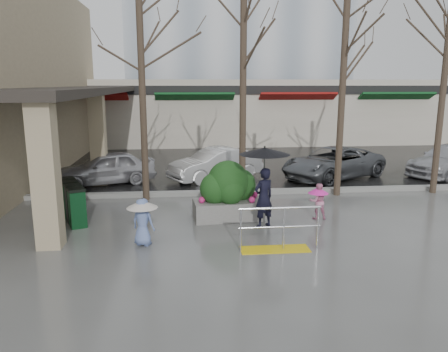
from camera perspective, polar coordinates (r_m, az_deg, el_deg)
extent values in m
plane|color=#51514F|center=(11.25, -1.20, -7.59)|extent=(120.00, 120.00, 0.00)
cube|color=black|center=(32.79, -4.16, 5.37)|extent=(120.00, 36.00, 0.01)
cube|color=gray|center=(15.05, -2.37, -2.23)|extent=(120.00, 0.30, 0.15)
cube|color=#2D2823|center=(18.99, -18.08, 10.98)|extent=(2.80, 18.00, 0.25)
cube|color=tan|center=(10.72, -22.28, 0.24)|extent=(0.55, 0.55, 3.50)
cube|color=tan|center=(16.97, -16.12, 4.69)|extent=(0.55, 0.55, 3.50)
cube|color=beige|center=(28.76, 0.02, 8.46)|extent=(34.00, 6.00, 4.00)
cube|color=maroon|center=(26.20, -17.27, 9.45)|extent=(4.50, 1.68, 0.87)
cube|color=#0F4C1E|center=(25.69, -3.85, 9.91)|extent=(4.50, 1.68, 0.87)
cube|color=maroon|center=(26.57, 9.39, 9.85)|extent=(4.50, 1.68, 0.87)
cube|color=#0F4C1E|center=(28.69, 21.21, 9.36)|extent=(4.50, 1.68, 0.87)
cube|color=black|center=(25.82, 0.66, 11.17)|extent=(34.00, 0.35, 0.50)
cube|color=yellow|center=(10.31, 6.65, -9.48)|extent=(1.60, 0.50, 0.02)
cylinder|color=silver|center=(10.00, 2.20, -7.09)|extent=(0.05, 0.05, 1.00)
cylinder|color=silver|center=(10.18, 7.82, -6.85)|extent=(0.05, 0.05, 1.00)
cylinder|color=silver|center=(10.39, 12.15, -6.62)|extent=(0.05, 0.05, 1.00)
cylinder|color=silver|center=(10.01, 7.35, -4.16)|extent=(1.90, 0.06, 0.06)
cylinder|color=silver|center=(10.14, 7.28, -6.61)|extent=(1.90, 0.04, 0.04)
cylinder|color=#382B21|center=(14.22, -10.60, 10.31)|extent=(0.22, 0.22, 6.80)
cylinder|color=#382B21|center=(14.31, 2.49, 10.90)|extent=(0.22, 0.22, 7.00)
cylinder|color=#382B21|center=(15.13, 15.14, 9.62)|extent=(0.22, 0.22, 6.50)
cylinder|color=#382B21|center=(16.68, 26.72, 10.16)|extent=(0.22, 0.22, 7.20)
imported|color=black|center=(11.63, 5.21, -2.83)|extent=(0.70, 0.61, 1.61)
cylinder|color=black|center=(11.44, 5.29, 1.19)|extent=(0.02, 0.02, 1.02)
cone|color=black|center=(11.37, 5.33, 3.26)|extent=(1.33, 1.33, 0.18)
sphere|color=black|center=(11.36, 5.34, 3.81)|extent=(0.05, 0.05, 0.05)
imported|color=pink|center=(12.62, 12.16, -3.23)|extent=(0.50, 0.40, 1.03)
cylinder|color=black|center=(12.57, 12.20, -2.41)|extent=(0.02, 0.02, 0.44)
cone|color=#FF28B2|center=(12.54, 12.22, -1.82)|extent=(0.58, 0.58, 0.18)
sphere|color=black|center=(12.51, 12.25, -1.33)|extent=(0.05, 0.05, 0.05)
imported|color=#6A80BD|center=(10.52, -10.56, -5.93)|extent=(0.66, 0.57, 1.14)
cylinder|color=black|center=(10.44, -10.61, -4.54)|extent=(0.02, 0.02, 0.53)
cone|color=beige|center=(10.39, -10.65, -3.62)|extent=(0.74, 0.74, 0.18)
sphere|color=black|center=(10.37, -10.67, -3.03)|extent=(0.05, 0.05, 0.05)
cube|color=gray|center=(12.42, 0.50, -4.39)|extent=(1.99, 1.12, 0.53)
ellipsoid|color=#173B12|center=(12.22, 0.51, -0.82)|extent=(1.17, 1.05, 1.23)
sphere|color=#173B12|center=(12.12, -1.19, -1.64)|extent=(0.84, 0.84, 0.84)
sphere|color=#173B12|center=(12.45, 2.13, -1.20)|extent=(0.89, 0.89, 0.89)
cube|color=#0D3C1C|center=(12.27, -18.61, -4.13)|extent=(0.53, 0.53, 0.99)
cube|color=black|center=(12.14, -18.78, -1.69)|extent=(0.56, 0.56, 0.07)
cube|color=black|center=(12.74, -19.01, -3.58)|extent=(0.53, 0.53, 0.99)
cube|color=black|center=(12.61, -19.17, -1.22)|extent=(0.56, 0.56, 0.07)
cube|color=#0D391B|center=(13.21, -19.37, -3.06)|extent=(0.53, 0.53, 0.99)
cube|color=black|center=(13.09, -19.54, -0.78)|extent=(0.56, 0.56, 0.07)
cube|color=black|center=(13.69, -19.72, -2.57)|extent=(0.53, 0.53, 0.99)
cube|color=black|center=(13.57, -19.88, -0.37)|extent=(0.56, 0.56, 0.07)
imported|color=#B7B7BC|center=(17.16, -15.21, 1.03)|extent=(3.98, 2.62, 1.26)
imported|color=white|center=(17.40, -1.08, 1.60)|extent=(4.00, 3.00, 1.26)
imported|color=#595D61|center=(18.18, 14.04, 1.69)|extent=(4.98, 4.03, 1.26)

